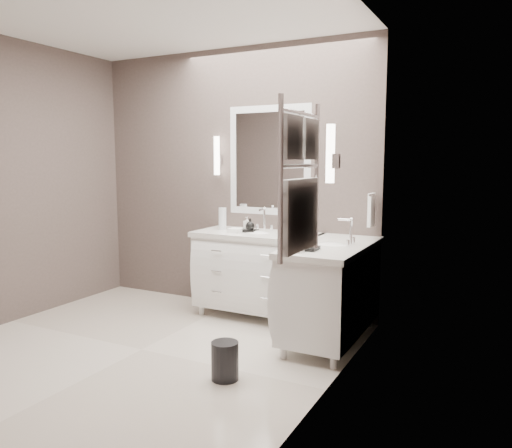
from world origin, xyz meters
The scene contains 20 objects.
floor centered at (0.00, 0.00, -0.01)m, with size 3.20×3.00×0.01m, color beige.
ceiling centered at (0.00, 0.00, 2.71)m, with size 3.20×3.00×0.01m, color white.
wall_back centered at (0.00, 1.50, 1.35)m, with size 3.20×0.01×2.70m, color #4D403D.
wall_left centered at (-1.60, 0.00, 1.35)m, with size 0.01×3.00×2.70m, color #4D403D.
wall_right centered at (1.60, 0.00, 1.35)m, with size 0.01×3.00×2.70m, color #4D403D.
vanity_back centered at (0.45, 1.23, 0.49)m, with size 1.24×0.59×0.97m.
vanity_right centered at (1.33, 0.90, 0.49)m, with size 0.59×1.24×0.97m.
mirror_back centered at (0.45, 1.49, 1.55)m, with size 0.90×0.02×1.10m.
mirror_right centered at (1.59, 0.80, 1.55)m, with size 0.02×0.90×1.10m.
sconce_back centered at (-0.13, 1.43, 1.59)m, with size 0.06×0.06×0.40m.
sconce_right centered at (1.53, 0.22, 1.59)m, with size 0.06×0.06×0.40m.
towel_bar_corner centered at (1.54, 1.36, 1.12)m, with size 0.03×0.22×0.30m.
towel_ladder centered at (1.55, -0.40, 1.39)m, with size 0.06×0.58×0.90m.
waste_bin centered at (0.90, -0.17, 0.14)m, with size 0.20×0.20×0.28m, color black.
amenity_tray_back centered at (0.36, 1.22, 0.86)m, with size 0.16×0.12×0.02m, color black.
amenity_tray_right centered at (1.25, 0.56, 0.86)m, with size 0.13×0.17×0.03m, color black.
water_bottle centered at (0.03, 1.26, 0.96)m, with size 0.08×0.08×0.22m, color silver.
soap_bottle_a centered at (0.33, 1.24, 0.94)m, with size 0.06×0.06×0.12m, color white.
soap_bottle_b centered at (0.39, 1.19, 0.93)m, with size 0.09×0.09×0.11m, color black.
soap_bottle_c centered at (1.25, 0.56, 0.96)m, with size 0.07×0.07×0.17m, color white.
Camera 1 is at (2.65, -3.09, 1.56)m, focal length 35.00 mm.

